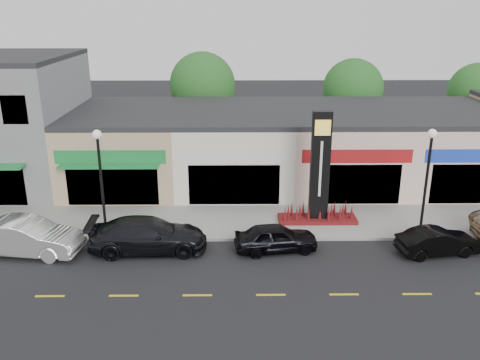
{
  "coord_description": "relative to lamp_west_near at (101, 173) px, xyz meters",
  "views": [
    {
      "loc": [
        -1.45,
        -21.04,
        11.19
      ],
      "look_at": [
        -1.19,
        4.0,
        2.57
      ],
      "focal_mm": 38.0,
      "sensor_mm": 36.0,
      "label": 1
    }
  ],
  "objects": [
    {
      "name": "shop_cream",
      "position": [
        6.5,
        8.97,
        -1.08
      ],
      "size": [
        7.0,
        10.01,
        4.8
      ],
      "color": "silver",
      "rests_on": "ground"
    },
    {
      "name": "car_black_sedan",
      "position": [
        8.5,
        -1.52,
        -2.8
      ],
      "size": [
        2.15,
        4.15,
        1.35
      ],
      "primitive_type": "imported",
      "rotation": [
        0.0,
        0.0,
        1.71
      ],
      "color": "black",
      "rests_on": "ground"
    },
    {
      "name": "ground",
      "position": [
        8.0,
        -2.5,
        -3.48
      ],
      "size": [
        120.0,
        120.0,
        0.0
      ],
      "primitive_type": "plane",
      "color": "black",
      "rests_on": "ground"
    },
    {
      "name": "car_white_van",
      "position": [
        -3.31,
        -1.69,
        -2.62
      ],
      "size": [
        2.5,
        5.38,
        1.71
      ],
      "primitive_type": "imported",
      "rotation": [
        0.0,
        0.0,
        1.43
      ],
      "color": "white",
      "rests_on": "ground"
    },
    {
      "name": "lamp_east_near",
      "position": [
        16.0,
        0.0,
        0.0
      ],
      "size": [
        0.44,
        0.44,
        5.47
      ],
      "color": "black",
      "rests_on": "sidewalk"
    },
    {
      "name": "curb",
      "position": [
        8.0,
        -0.4,
        -3.4
      ],
      "size": [
        52.0,
        0.2,
        0.15
      ],
      "primitive_type": "cube",
      "color": "gray",
      "rests_on": "ground"
    },
    {
      "name": "car_dark_sedan",
      "position": [
        2.38,
        -1.44,
        -2.66
      ],
      "size": [
        2.51,
        5.69,
        1.63
      ],
      "primitive_type": "imported",
      "rotation": [
        0.0,
        0.0,
        1.61
      ],
      "color": "black",
      "rests_on": "ground"
    },
    {
      "name": "tree_rear_west",
      "position": [
        4.0,
        17.0,
        1.74
      ],
      "size": [
        5.2,
        5.2,
        7.83
      ],
      "color": "#382619",
      "rests_on": "ground"
    },
    {
      "name": "sidewalk",
      "position": [
        8.0,
        1.85,
        -3.4
      ],
      "size": [
        52.0,
        4.3,
        0.15
      ],
      "primitive_type": "cube",
      "color": "gray",
      "rests_on": "ground"
    },
    {
      "name": "shop_pink_e",
      "position": [
        20.5,
        8.97,
        -1.08
      ],
      "size": [
        7.0,
        10.01,
        4.8
      ],
      "color": "beige",
      "rests_on": "ground"
    },
    {
      "name": "pylon_sign",
      "position": [
        11.0,
        1.7,
        -1.2
      ],
      "size": [
        4.2,
        1.3,
        6.0
      ],
      "color": "#540E14",
      "rests_on": "sidewalk"
    },
    {
      "name": "lamp_west_near",
      "position": [
        0.0,
        0.0,
        0.0
      ],
      "size": [
        0.44,
        0.44,
        5.47
      ],
      "color": "black",
      "rests_on": "sidewalk"
    },
    {
      "name": "shop_pink_w",
      "position": [
        13.5,
        8.97,
        -1.08
      ],
      "size": [
        7.0,
        10.01,
        4.8
      ],
      "color": "beige",
      "rests_on": "ground"
    },
    {
      "name": "car_black_conv",
      "position": [
        16.13,
        -1.95,
        -2.84
      ],
      "size": [
        1.97,
        4.03,
        1.27
      ],
      "primitive_type": "imported",
      "rotation": [
        0.0,
        0.0,
        1.74
      ],
      "color": "black",
      "rests_on": "ground"
    },
    {
      "name": "shop_beige",
      "position": [
        -0.5,
        8.96,
        -1.08
      ],
      "size": [
        7.0,
        10.85,
        4.8
      ],
      "color": "tan",
      "rests_on": "ground"
    },
    {
      "name": "tree_rear_mid",
      "position": [
        16.0,
        17.0,
        1.41
      ],
      "size": [
        4.8,
        4.8,
        7.29
      ],
      "color": "#382619",
      "rests_on": "ground"
    },
    {
      "name": "tree_rear_east",
      "position": [
        26.0,
        17.0,
        1.15
      ],
      "size": [
        4.6,
        4.6,
        6.94
      ],
      "color": "#382619",
      "rests_on": "ground"
    }
  ]
}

